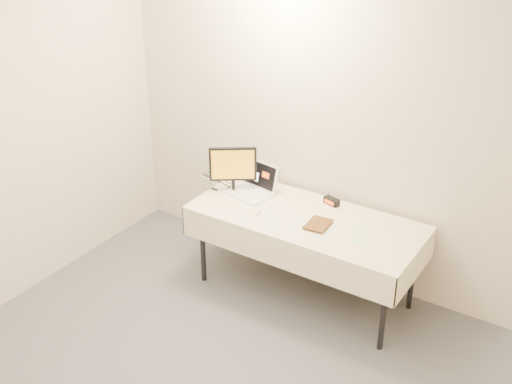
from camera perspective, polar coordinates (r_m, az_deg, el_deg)
The scene contains 9 objects.
back_wall at distance 5.20m, azimuth 7.14°, elevation 5.76°, with size 4.00×0.10×2.70m, color beige.
table at distance 5.13m, azimuth 4.44°, elevation -2.81°, with size 1.86×0.81×0.74m.
laptop at distance 5.42m, azimuth -0.22°, elevation 0.53°, with size 0.41×0.37×0.25m.
monitor at distance 5.36m, azimuth -2.07°, elevation 2.29°, with size 0.34×0.25×0.41m.
book at distance 4.95m, azimuth 4.68°, elevation -1.63°, with size 0.17×0.02×0.23m, color brown.
alarm_clock at distance 5.29m, azimuth 6.74°, elevation -0.82°, with size 0.15×0.09×0.06m.
clicker at distance 5.12m, azimuth 0.20°, elevation -1.81°, with size 0.04×0.08×0.02m, color silver.
paper_form at distance 4.88m, azimuth 9.19°, elevation -3.92°, with size 0.09×0.24×0.00m, color #B4D6AA.
usb_dongle at distance 5.51m, azimuth -3.71°, elevation 0.25°, with size 0.06×0.02×0.01m, color black.
Camera 1 is at (2.07, -1.89, 3.23)m, focal length 45.00 mm.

